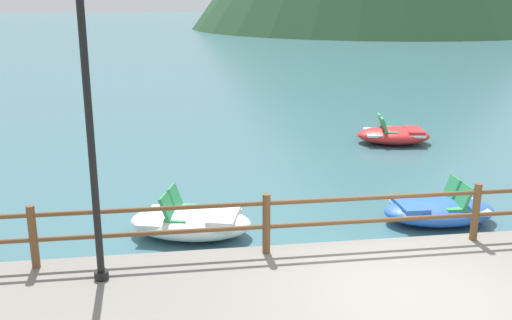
% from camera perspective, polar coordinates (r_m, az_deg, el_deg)
% --- Properties ---
extents(ground_plane, '(200.00, 200.00, 0.00)m').
position_cam_1_polar(ground_plane, '(46.94, -4.74, 10.61)').
color(ground_plane, '#3D6B75').
extents(dock_railing, '(23.92, 0.12, 0.95)m').
position_cam_1_polar(dock_railing, '(9.35, 11.39, -4.96)').
color(dock_railing, brown).
rests_on(dock_railing, promenade_dock).
extents(lamp_post, '(0.28, 0.28, 4.23)m').
position_cam_1_polar(lamp_post, '(7.86, -16.02, 5.68)').
color(lamp_post, black).
rests_on(lamp_post, promenade_dock).
extents(pedal_boat_1, '(2.33, 1.71, 0.83)m').
position_cam_1_polar(pedal_boat_1, '(17.70, 13.23, 2.39)').
color(pedal_boat_1, red).
rests_on(pedal_boat_1, ground).
extents(pedal_boat_2, '(2.50, 1.88, 0.84)m').
position_cam_1_polar(pedal_boat_2, '(10.75, -6.30, -5.97)').
color(pedal_boat_2, white).
rests_on(pedal_boat_2, ground).
extents(pedal_boat_3, '(2.19, 1.31, 0.81)m').
position_cam_1_polar(pedal_boat_3, '(11.84, 17.29, -4.66)').
color(pedal_boat_3, blue).
rests_on(pedal_boat_3, ground).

